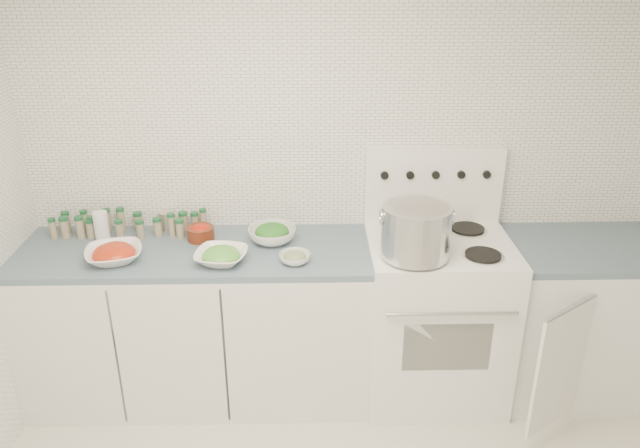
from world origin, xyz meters
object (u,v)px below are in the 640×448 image
Objects in this scene: stock_pot at (416,229)px; bowl_snowpea at (221,256)px; bowl_tomato at (114,254)px; stove at (434,313)px.

bowl_snowpea is (-0.97, 0.03, -0.15)m from stock_pot.
stock_pot is 1.06× the size of bowl_tomato.
stove reaches higher than bowl_snowpea.
stove is 1.23m from bowl_snowpea.
bowl_tomato is at bearing 177.82° from stock_pot.
stove is 0.64m from stock_pot.
bowl_tomato reaches higher than bowl_snowpea.
stock_pot is 1.22× the size of bowl_snowpea.
stove is at bearing 46.08° from stock_pot.
stove is 4.59× the size of bowl_snowpea.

